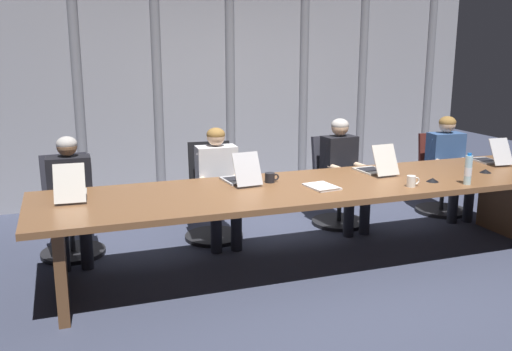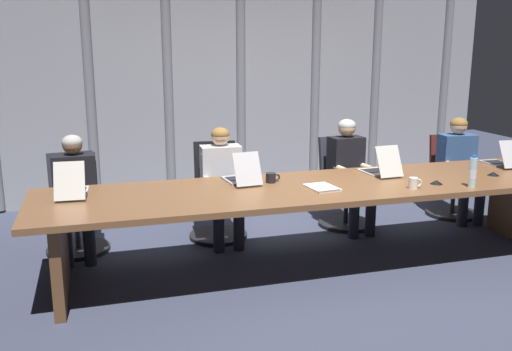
# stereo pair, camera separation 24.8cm
# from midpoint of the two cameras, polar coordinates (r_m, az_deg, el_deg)

# --- Properties ---
(ground_plane) EXTENTS (13.76, 13.76, 0.00)m
(ground_plane) POSITION_cam_midpoint_polar(r_m,az_deg,el_deg) (5.15, 7.97, -9.15)
(ground_plane) COLOR #383D51
(conference_table) EXTENTS (4.93, 1.14, 0.76)m
(conference_table) POSITION_cam_midpoint_polar(r_m,az_deg,el_deg) (4.95, 8.20, -2.40)
(conference_table) COLOR brown
(conference_table) RESTS_ON ground_plane
(curtain_backdrop) EXTENTS (6.88, 0.17, 2.80)m
(curtain_backdrop) POSITION_cam_midpoint_polar(r_m,az_deg,el_deg) (7.31, -0.41, 8.86)
(curtain_backdrop) COLOR #9999A0
(curtain_backdrop) RESTS_ON ground_plane
(laptop_left_end) EXTENTS (0.26, 0.48, 0.30)m
(laptop_left_end) POSITION_cam_midpoint_polar(r_m,az_deg,el_deg) (4.71, -16.95, -1.29)
(laptop_left_end) COLOR beige
(laptop_left_end) RESTS_ON conference_table
(laptop_left_mid) EXTENTS (0.28, 0.46, 0.29)m
(laptop_left_mid) POSITION_cam_midpoint_polar(r_m,az_deg,el_deg) (4.94, -0.06, -0.10)
(laptop_left_mid) COLOR #BCBCC1
(laptop_left_mid) RESTS_ON conference_table
(laptop_center) EXTENTS (0.27, 0.46, 0.29)m
(laptop_center) POSITION_cam_midpoint_polar(r_m,az_deg,el_deg) (5.41, 13.87, 0.69)
(laptop_center) COLOR beige
(laptop_center) RESTS_ON conference_table
(laptop_right_mid) EXTENTS (0.24, 0.46, 0.27)m
(laptop_right_mid) POSITION_cam_midpoint_polar(r_m,az_deg,el_deg) (6.23, 24.87, 1.42)
(laptop_right_mid) COLOR #BCBCC1
(laptop_right_mid) RESTS_ON conference_table
(office_chair_left_end) EXTENTS (0.60, 0.60, 0.94)m
(office_chair_left_end) POSITION_cam_midpoint_polar(r_m,az_deg,el_deg) (5.62, -16.83, -3.86)
(office_chair_left_end) COLOR #2D2D38
(office_chair_left_end) RESTS_ON ground_plane
(office_chair_left_mid) EXTENTS (0.60, 0.60, 0.98)m
(office_chair_left_mid) POSITION_cam_midpoint_polar(r_m,az_deg,el_deg) (5.77, -2.77, -2.76)
(office_chair_left_mid) COLOR black
(office_chair_left_mid) RESTS_ON ground_plane
(office_chair_center) EXTENTS (0.60, 0.61, 0.97)m
(office_chair_center) POSITION_cam_midpoint_polar(r_m,az_deg,el_deg) (6.25, 10.14, -1.73)
(office_chair_center) COLOR #2D2D38
(office_chair_center) RESTS_ON ground_plane
(office_chair_right_mid) EXTENTS (0.60, 0.60, 0.93)m
(office_chair_right_mid) POSITION_cam_midpoint_polar(r_m,az_deg,el_deg) (6.97, 20.45, -0.93)
(office_chair_right_mid) COLOR #511E19
(office_chair_right_mid) RESTS_ON ground_plane
(person_left_end) EXTENTS (0.41, 0.55, 1.14)m
(person_left_end) POSITION_cam_midpoint_polar(r_m,az_deg,el_deg) (5.39, -16.83, -1.32)
(person_left_end) COLOR black
(person_left_end) RESTS_ON ground_plane
(person_left_mid) EXTENTS (0.42, 0.56, 1.16)m
(person_left_mid) POSITION_cam_midpoint_polar(r_m,az_deg,el_deg) (5.55, -2.18, -0.29)
(person_left_mid) COLOR silver
(person_left_mid) RESTS_ON ground_plane
(person_center) EXTENTS (0.40, 0.57, 1.19)m
(person_center) POSITION_cam_midpoint_polar(r_m,az_deg,el_deg) (6.03, 10.76, 0.72)
(person_center) COLOR black
(person_center) RESTS_ON ground_plane
(person_right_mid) EXTENTS (0.44, 0.57, 1.16)m
(person_right_mid) POSITION_cam_midpoint_polar(r_m,az_deg,el_deg) (6.76, 21.20, 1.30)
(person_right_mid) COLOR #335184
(person_right_mid) RESTS_ON ground_plane
(water_bottle_primary) EXTENTS (0.06, 0.06, 0.28)m
(water_bottle_primary) POSITION_cam_midpoint_polar(r_m,az_deg,el_deg) (5.16, 22.65, 0.27)
(water_bottle_primary) COLOR silver
(water_bottle_primary) RESTS_ON conference_table
(coffee_mug_near) EXTENTS (0.12, 0.08, 0.10)m
(coffee_mug_near) POSITION_cam_midpoint_polar(r_m,az_deg,el_deg) (4.95, 17.28, -0.77)
(coffee_mug_near) COLOR white
(coffee_mug_near) RESTS_ON conference_table
(coffee_mug_far) EXTENTS (0.13, 0.09, 0.09)m
(coffee_mug_far) POSITION_cam_midpoint_polar(r_m,az_deg,el_deg) (4.95, 3.01, -0.24)
(coffee_mug_far) COLOR black
(coffee_mug_far) RESTS_ON conference_table
(conference_mic_left_side) EXTENTS (0.11, 0.11, 0.03)m
(conference_mic_left_side) POSITION_cam_midpoint_polar(r_m,az_deg,el_deg) (5.19, 19.34, -0.65)
(conference_mic_left_side) COLOR black
(conference_mic_left_side) RESTS_ON conference_table
(conference_mic_middle) EXTENTS (0.11, 0.11, 0.03)m
(conference_mic_middle) POSITION_cam_midpoint_polar(r_m,az_deg,el_deg) (5.73, 24.33, 0.17)
(conference_mic_middle) COLOR black
(conference_mic_middle) RESTS_ON conference_table
(spiral_notepad) EXTENTS (0.26, 0.33, 0.03)m
(spiral_notepad) POSITION_cam_midpoint_polar(r_m,az_deg,el_deg) (4.79, 8.27, -1.24)
(spiral_notepad) COLOR silver
(spiral_notepad) RESTS_ON conference_table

